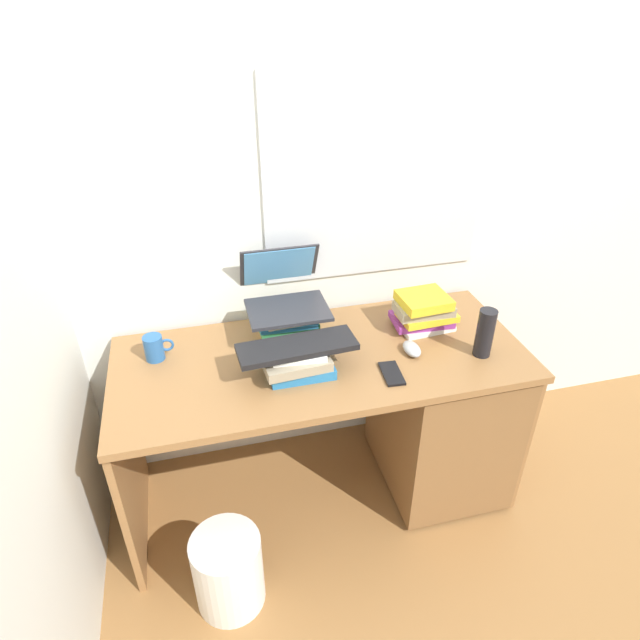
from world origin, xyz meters
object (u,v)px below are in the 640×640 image
Objects in this scene: book_stack_tall at (287,325)px; desk at (415,409)px; book_stack_side at (424,312)px; computer_mouse at (412,349)px; cell_phone at (392,373)px; keyboard at (297,347)px; laptop at (284,291)px; water_bottle at (485,333)px; book_stack_keyboard_riser at (297,361)px; wastebasket at (228,571)px; mug at (155,348)px.

desk is at bearing -19.26° from book_stack_tall.
book_stack_tall reaches higher than desk.
book_stack_side reaches higher than computer_mouse.
desk is at bearing 43.09° from cell_phone.
book_stack_side reaches higher than keyboard.
laptop is 0.54m from computer_mouse.
cell_phone is (0.31, -0.39, -0.17)m from laptop.
laptop is at bearing 152.71° from water_bottle.
book_stack_keyboard_riser is 0.31m from laptop.
computer_mouse is at bearing -125.39° from book_stack_side.
computer_mouse is (0.44, 0.01, -0.03)m from book_stack_keyboard_riser.
wastebasket is at bearing -121.99° from book_stack_tall.
book_stack_keyboard_riser is 0.78× the size of laptop.
cell_phone is at bearing 19.37° from wastebasket.
desk is 0.95m from wastebasket.
book_stack_side reaches higher than book_stack_tall.
book_stack_tall is (-0.50, 0.17, 0.39)m from desk.
laptop is 0.78× the size of keyboard.
water_bottle reaches higher than cell_phone.
computer_mouse is 0.27m from water_bottle.
book_stack_tall reaches higher than computer_mouse.
laptop is 1.03m from wastebasket.
book_stack_tall is at bearing 160.74° from desk.
wastebasket is at bearing -156.16° from cell_phone.
book_stack_side is 0.20m from computer_mouse.
book_stack_tall is 0.55× the size of keyboard.
keyboard is (-0.01, -0.21, 0.04)m from book_stack_tall.
book_stack_tall is 0.93× the size of book_stack_side.
desk is 3.68× the size of keyboard.
book_stack_side is at bearing 53.26° from cell_phone.
laptop reaches higher than keyboard.
keyboard is 0.45m from computer_mouse.
book_stack_side is 2.40× the size of computer_mouse.
desk is 0.42m from book_stack_side.
cell_phone reaches higher than wastebasket.
book_stack_side is 0.56m from laptop.
mug is (-1.05, 0.05, -0.02)m from book_stack_side.
desk is at bearing 31.40° from computer_mouse.
book_stack_keyboard_riser reaches higher than wastebasket.
desk is at bearing -25.91° from laptop.
computer_mouse is (0.44, 0.00, -0.09)m from keyboard.
book_stack_tall reaches higher than cell_phone.
book_stack_keyboard_riser reaches higher than computer_mouse.
cell_phone is at bearing -174.63° from water_bottle.
book_stack_side is 1.84× the size of cell_phone.
laptop is at bearing 8.53° from mug.
book_stack_side is (0.54, -0.06, 0.01)m from book_stack_tall.
computer_mouse reaches higher than wastebasket.
book_stack_tall is 0.90× the size of book_stack_keyboard_riser.
computer_mouse is at bearing -12.20° from mug.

